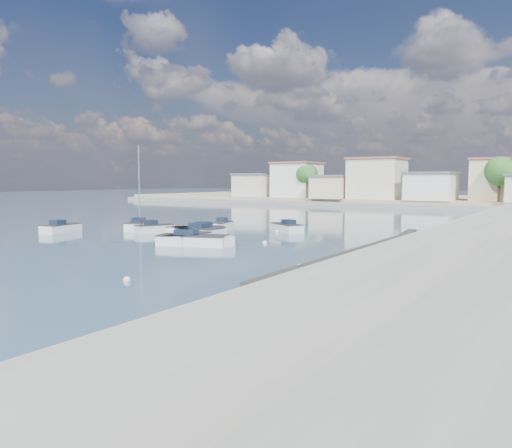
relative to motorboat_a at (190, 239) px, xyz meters
The scene contains 15 objects.
ground 31.68m from the motorboat_a, 77.60° to the left, with size 400.00×400.00×0.00m, color #2C4658.
breakwater 14.18m from the motorboat_a, 14.83° to the left, with size 2.00×31.02×0.35m.
far_shore_land 83.22m from the motorboat_a, 85.31° to the left, with size 160.00×40.00×1.40m, color gray.
far_shore_quay 62.32m from the motorboat_a, 83.73° to the left, with size 160.00×2.50×0.80m, color slate.
shore_trees 61.25m from the motorboat_a, 75.62° to the left, with size 74.56×38.32×7.92m.
motorboat_a is the anchor object (origin of this frame).
motorboat_b 9.27m from the motorboat_a, 151.48° to the left, with size 2.64×4.11×1.48m.
motorboat_c 5.14m from the motorboat_a, 128.78° to the left, with size 6.03×2.11×1.48m.
motorboat_d 5.66m from the motorboat_a, 125.19° to the left, with size 4.52×4.95×1.48m.
motorboat_e 16.37m from the motorboat_a, behind, with size 2.48×4.74×1.48m.
motorboat_f 12.43m from the motorboat_a, 80.80° to the left, with size 4.47×3.75×1.48m.
motorboat_g 10.97m from the motorboat_a, 114.36° to the left, with size 2.43×4.35×1.48m.
motorboat_h 1.53m from the motorboat_a, 30.89° to the right, with size 6.20×3.98×1.48m.
sailboat 13.67m from the motorboat_a, 152.85° to the left, with size 4.02×5.46×9.00m.
mooring_buoys 12.03m from the motorboat_a, 26.03° to the left, with size 18.58×39.17×0.39m.
Camera 1 is at (19.74, -22.05, 5.14)m, focal length 35.00 mm.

